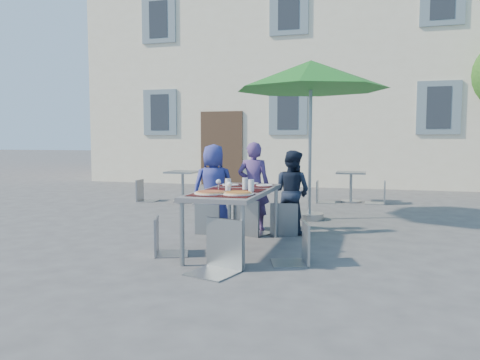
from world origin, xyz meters
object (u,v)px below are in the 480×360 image
(child_1, at_px, (254,186))
(chair_1, at_px, (250,195))
(chair_0, at_px, (209,200))
(patio_umbrella, at_px, (311,76))
(cafe_table_1, at_px, (351,183))
(dining_table, at_px, (235,194))
(pizza_near_left, at_px, (211,192))
(pizza_near_right, at_px, (238,193))
(cafe_table_0, at_px, (183,182))
(bg_chair_r_0, at_px, (205,180))
(chair_3, at_px, (164,213))
(chair_4, at_px, (298,219))
(chair_2, at_px, (284,199))
(child_0, at_px, (214,187))
(chair_5, at_px, (219,214))
(bg_chair_l_1, at_px, (322,179))
(bg_chair_r_1, at_px, (380,178))
(child_2, at_px, (292,192))
(bg_chair_l_0, at_px, (144,177))

(child_1, relative_size, chair_1, 1.36)
(chair_0, distance_m, patio_umbrella, 2.81)
(chair_0, bearing_deg, cafe_table_1, 66.15)
(dining_table, bearing_deg, pizza_near_left, -106.14)
(pizza_near_right, xyz_separation_m, chair_0, (-0.81, 1.31, -0.27))
(cafe_table_0, relative_size, bg_chair_r_0, 0.80)
(chair_3, distance_m, cafe_table_0, 4.62)
(chair_3, bearing_deg, chair_4, 1.09)
(chair_2, bearing_deg, bg_chair_r_0, 128.91)
(chair_2, bearing_deg, chair_0, -167.27)
(chair_3, relative_size, cafe_table_1, 1.29)
(dining_table, distance_m, chair_1, 0.94)
(child_1, height_order, chair_3, child_1)
(bg_chair_r_0, xyz_separation_m, cafe_table_1, (2.99, 1.10, -0.07))
(chair_0, bearing_deg, cafe_table_0, 119.22)
(pizza_near_left, height_order, child_0, child_0)
(chair_2, bearing_deg, child_1, 157.58)
(chair_5, bearing_deg, bg_chair_l_1, 85.34)
(pizza_near_right, xyz_separation_m, cafe_table_0, (-2.51, 4.35, -0.33))
(child_0, height_order, bg_chair_l_1, child_0)
(chair_3, relative_size, chair_4, 0.99)
(pizza_near_left, distance_m, bg_chair_r_1, 5.69)
(chair_4, relative_size, cafe_table_0, 1.27)
(chair_5, bearing_deg, chair_2, 81.39)
(child_0, bearing_deg, child_2, 162.22)
(child_0, bearing_deg, chair_5, 85.95)
(chair_1, xyz_separation_m, chair_2, (0.46, 0.15, -0.06))
(chair_3, height_order, bg_chair_r_0, same)
(cafe_table_0, xyz_separation_m, bg_chair_r_1, (4.12, 0.97, 0.10))
(pizza_near_left, bearing_deg, dining_table, 73.86)
(cafe_table_1, bearing_deg, child_1, -109.11)
(child_2, bearing_deg, patio_umbrella, -70.58)
(child_0, xyz_separation_m, chair_0, (0.03, -0.27, -0.16))
(chair_4, bearing_deg, chair_5, -144.46)
(bg_chair_r_1, bearing_deg, dining_table, -110.14)
(dining_table, xyz_separation_m, cafe_table_1, (1.17, 4.94, -0.27))
(child_1, relative_size, bg_chair_l_1, 1.49)
(dining_table, relative_size, bg_chair_r_0, 2.16)
(child_2, bearing_deg, bg_chair_l_1, -67.29)
(chair_0, xyz_separation_m, chair_2, (1.05, 0.24, 0.03))
(child_1, bearing_deg, pizza_near_right, 95.30)
(dining_table, bearing_deg, chair_3, -148.60)
(chair_2, bearing_deg, cafe_table_0, 134.49)
(chair_1, distance_m, patio_umbrella, 2.49)
(chair_4, height_order, cafe_table_0, chair_4)
(child_0, relative_size, child_2, 1.07)
(cafe_table_0, height_order, bg_chair_r_1, bg_chair_r_1)
(child_0, bearing_deg, patio_umbrella, -157.17)
(cafe_table_0, bearing_deg, child_2, -42.85)
(chair_1, height_order, bg_chair_l_0, chair_1)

